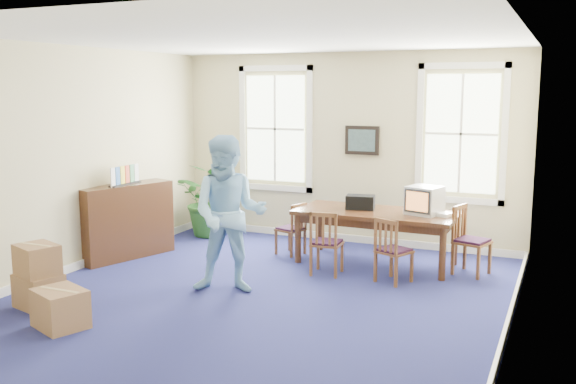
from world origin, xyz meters
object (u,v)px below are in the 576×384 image
at_px(man, 229,215).
at_px(cardboard_boxes, 57,274).
at_px(crt_tv, 425,200).
at_px(conference_table, 376,237).
at_px(chair_near_left, 327,242).
at_px(credenza, 126,220).
at_px(potted_plant, 212,200).

relative_size(man, cardboard_boxes, 1.43).
bearing_deg(crt_tv, cardboard_boxes, -119.62).
relative_size(conference_table, cardboard_boxes, 1.66).
distance_m(chair_near_left, man, 1.62).
relative_size(crt_tv, credenza, 0.32).
bearing_deg(potted_plant, conference_table, -11.09).
xyz_separation_m(potted_plant, cardboard_boxes, (0.22, -4.03, -0.25)).
bearing_deg(man, credenza, 140.31).
bearing_deg(man, chair_near_left, 35.51).
height_order(potted_plant, cardboard_boxes, potted_plant).
relative_size(conference_table, man, 1.17).
xyz_separation_m(man, potted_plant, (-1.82, 2.67, -0.36)).
xyz_separation_m(chair_near_left, credenza, (-3.17, -0.40, 0.14)).
height_order(crt_tv, man, man).
bearing_deg(credenza, man, -2.21).
relative_size(chair_near_left, cardboard_boxes, 0.65).
height_order(man, cardboard_boxes, man).
xyz_separation_m(conference_table, chair_near_left, (-0.48, -0.80, 0.06)).
height_order(chair_near_left, credenza, credenza).
distance_m(conference_table, chair_near_left, 0.94).
relative_size(chair_near_left, man, 0.45).
distance_m(potted_plant, cardboard_boxes, 4.05).
relative_size(conference_table, potted_plant, 1.80).
height_order(man, credenza, man).
relative_size(potted_plant, cardboard_boxes, 0.92).
relative_size(conference_table, crt_tv, 4.84).
bearing_deg(conference_table, credenza, -160.54).
xyz_separation_m(crt_tv, cardboard_boxes, (-3.65, -3.46, -0.60)).
bearing_deg(credenza, crt_tv, 34.06).
xyz_separation_m(crt_tv, credenza, (-4.35, -1.26, -0.41)).
xyz_separation_m(credenza, potted_plant, (0.48, 1.83, 0.06)).
xyz_separation_m(crt_tv, chair_near_left, (-1.18, -0.86, -0.55)).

